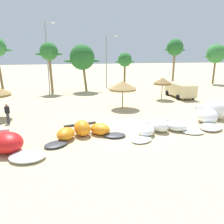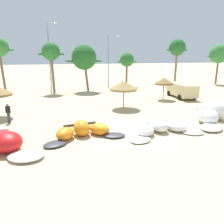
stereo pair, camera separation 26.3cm
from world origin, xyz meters
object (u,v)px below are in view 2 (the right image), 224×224
(kite_left, at_px, (83,131))
(palm_right_of_gap, at_px, (177,48))
(kite_left_of_center, at_px, (161,128))
(palm_center_right, at_px, (127,60))
(parked_van, at_px, (181,89))
(palm_left_of_gap, at_px, (51,52))
(beach_umbrella_near_palms, at_px, (164,81))
(lamppost_east_center, at_px, (109,59))
(palm_right, at_px, (219,54))
(kite_center, at_px, (220,113))
(beach_umbrella_middle, at_px, (124,86))
(lamppost_west_center, at_px, (50,54))
(palm_center_left, at_px, (84,58))
(person_near_kites, at_px, (8,113))

(kite_left, distance_m, palm_right_of_gap, 27.26)
(kite_left_of_center, relative_size, palm_center_right, 1.01)
(palm_right_of_gap, bearing_deg, kite_left, -135.74)
(parked_van, relative_size, palm_left_of_gap, 0.73)
(kite_left, relative_size, beach_umbrella_near_palms, 2.07)
(lamppost_east_center, bearing_deg, parked_van, -59.65)
(kite_left, distance_m, palm_left_of_gap, 20.15)
(palm_left_of_gap, distance_m, palm_right, 30.78)
(palm_right_of_gap, distance_m, palm_right, 10.73)
(palm_left_of_gap, bearing_deg, palm_right, 2.23)
(beach_umbrella_near_palms, height_order, palm_right, palm_right)
(palm_center_right, bearing_deg, kite_left_of_center, -104.84)
(kite_center, xyz_separation_m, beach_umbrella_middle, (-6.44, 6.55, 1.75))
(kite_center, distance_m, palm_left_of_gap, 23.63)
(palm_left_of_gap, xyz_separation_m, lamppost_west_center, (-0.12, 1.79, -0.22))
(parked_van, height_order, lamppost_east_center, lamppost_east_center)
(kite_left, relative_size, beach_umbrella_middle, 1.96)
(beach_umbrella_near_palms, height_order, lamppost_west_center, lamppost_west_center)
(kite_left, distance_m, beach_umbrella_middle, 9.06)
(palm_center_right, distance_m, lamppost_west_center, 13.37)
(palm_right_of_gap, bearing_deg, palm_center_left, 176.20)
(person_near_kites, distance_m, palm_right, 38.50)
(palm_center_left, height_order, palm_center_right, palm_center_left)
(palm_center_left, relative_size, palm_right, 0.94)
(kite_left, distance_m, parked_van, 18.13)
(beach_umbrella_near_palms, bearing_deg, kite_center, -89.52)
(beach_umbrella_middle, bearing_deg, palm_right, 29.46)
(kite_left, relative_size, palm_right_of_gap, 0.71)
(beach_umbrella_middle, xyz_separation_m, palm_center_left, (-1.87, 12.60, 2.71))
(kite_center, bearing_deg, parked_van, 73.78)
(kite_left, distance_m, kite_left_of_center, 5.57)
(kite_center, height_order, beach_umbrella_near_palms, beach_umbrella_near_palms)
(kite_left, relative_size, kite_center, 0.74)
(kite_center, distance_m, person_near_kites, 17.78)
(palm_right, height_order, lamppost_west_center, lamppost_west_center)
(palm_right_of_gap, height_order, palm_right, palm_right_of_gap)
(kite_center, height_order, lamppost_west_center, lamppost_west_center)
(palm_center_right, bearing_deg, palm_center_left, -157.23)
(lamppost_west_center, bearing_deg, palm_center_right, 8.09)
(kite_left, height_order, lamppost_east_center, lamppost_east_center)
(kite_center, height_order, palm_center_left, palm_center_left)
(kite_left_of_center, height_order, person_near_kites, person_near_kites)
(parked_van, bearing_deg, lamppost_west_center, 146.46)
(beach_umbrella_middle, height_order, parked_van, beach_umbrella_middle)
(beach_umbrella_near_palms, xyz_separation_m, lamppost_west_center, (-13.16, 11.34, 3.29))
(kite_left, distance_m, palm_center_left, 20.43)
(kite_left_of_center, relative_size, person_near_kites, 3.70)
(kite_left_of_center, bearing_deg, palm_left_of_gap, 108.40)
(lamppost_west_center, bearing_deg, palm_center_left, -17.91)
(beach_umbrella_middle, relative_size, palm_center_left, 0.42)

